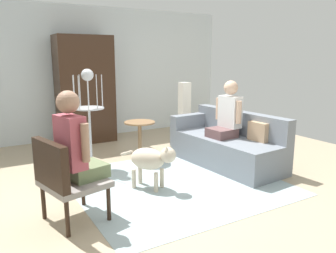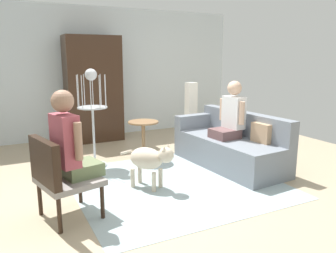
{
  "view_description": "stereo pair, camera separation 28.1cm",
  "coord_description": "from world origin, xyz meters",
  "views": [
    {
      "loc": [
        -2.14,
        -3.61,
        1.68
      ],
      "look_at": [
        0.07,
        0.17,
        0.75
      ],
      "focal_mm": 35.65,
      "sensor_mm": 36.0,
      "label": 1
    },
    {
      "loc": [
        -1.9,
        -3.74,
        1.68
      ],
      "look_at": [
        0.07,
        0.17,
        0.75
      ],
      "focal_mm": 35.65,
      "sensor_mm": 36.0,
      "label": 2
    }
  ],
  "objects": [
    {
      "name": "ground_plane",
      "position": [
        0.0,
        0.0,
        0.0
      ],
      "size": [
        7.69,
        7.69,
        0.0
      ],
      "primitive_type": "plane",
      "color": "tan"
    },
    {
      "name": "person_on_armchair",
      "position": [
        -1.32,
        -0.33,
        0.82
      ],
      "size": [
        0.51,
        0.5,
        0.92
      ],
      "color": "#65754E"
    },
    {
      "name": "dog",
      "position": [
        -0.28,
        0.01,
        0.39
      ],
      "size": [
        0.51,
        0.67,
        0.61
      ],
      "color": "beige",
      "rests_on": "ground"
    },
    {
      "name": "person_on_couch",
      "position": [
        1.2,
        0.29,
        0.81
      ],
      "size": [
        0.47,
        0.52,
        0.86
      ],
      "color": "brown"
    },
    {
      "name": "back_wall",
      "position": [
        0.0,
        3.26,
        1.34
      ],
      "size": [
        6.2,
        0.12,
        2.68
      ],
      "primitive_type": "cube",
      "color": "silver",
      "rests_on": "ground"
    },
    {
      "name": "area_rug",
      "position": [
        0.09,
        0.02,
        0.0
      ],
      "size": [
        2.62,
        2.48,
        0.01
      ],
      "primitive_type": "cube",
      "color": "#9EB2B7",
      "rests_on": "ground"
    },
    {
      "name": "bird_cage_stand",
      "position": [
        -0.69,
        1.2,
        0.85
      ],
      "size": [
        0.45,
        0.45,
        1.5
      ],
      "color": "silver",
      "rests_on": "ground"
    },
    {
      "name": "armchair",
      "position": [
        -1.45,
        -0.37,
        0.51
      ],
      "size": [
        0.7,
        0.73,
        0.88
      ],
      "color": "black",
      "rests_on": "ground"
    },
    {
      "name": "couch",
      "position": [
        1.23,
        0.32,
        0.31
      ],
      "size": [
        0.94,
        1.94,
        0.82
      ],
      "color": "slate",
      "rests_on": "ground"
    },
    {
      "name": "column_lamp",
      "position": [
        1.3,
        1.65,
        0.59
      ],
      "size": [
        0.2,
        0.2,
        1.2
      ],
      "color": "#4C4742",
      "rests_on": "ground"
    },
    {
      "name": "armoire_cabinet",
      "position": [
        -0.25,
        2.85,
        1.04
      ],
      "size": [
        1.06,
        0.56,
        2.08
      ],
      "primitive_type": "cube",
      "color": "#382316",
      "rests_on": "ground"
    },
    {
      "name": "round_end_table",
      "position": [
        0.11,
        1.14,
        0.43
      ],
      "size": [
        0.49,
        0.49,
        0.65
      ],
      "color": "olive",
      "rests_on": "ground"
    }
  ]
}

